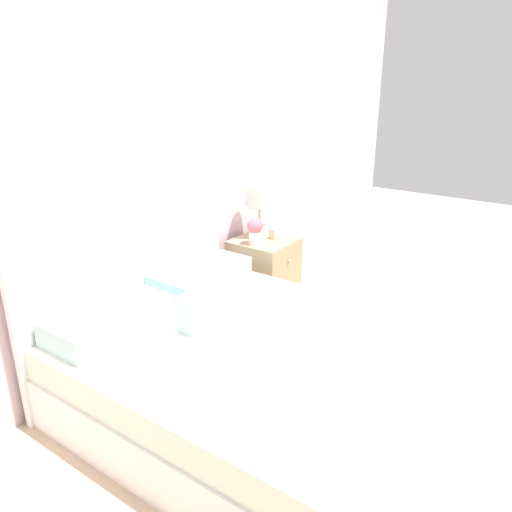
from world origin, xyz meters
TOP-DOWN VIEW (x-y plane):
  - ground_plane at (0.00, 0.00)m, footprint 12.00×12.00m
  - wall_back at (0.00, 0.07)m, footprint 8.00×0.06m
  - bed at (0.00, -0.95)m, footprint 1.65×2.09m
  - nightstand at (1.15, -0.25)m, footprint 0.44×0.47m
  - table_lamp at (1.22, -0.16)m, footprint 0.23×0.23m
  - flower_vase at (1.03, -0.24)m, footprint 0.12×0.12m
  - alarm_clock at (1.23, -0.29)m, footprint 0.08×0.06m

SIDE VIEW (x-z plane):
  - ground_plane at x=0.00m, z-range 0.00..0.00m
  - bed at x=0.00m, z-range -0.37..0.92m
  - nightstand at x=1.15m, z-range 0.00..0.60m
  - alarm_clock at x=1.23m, z-range 0.60..0.67m
  - flower_vase at x=1.03m, z-range 0.61..0.82m
  - table_lamp at x=1.22m, z-range 0.68..1.08m
  - wall_back at x=0.00m, z-range 0.00..2.60m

